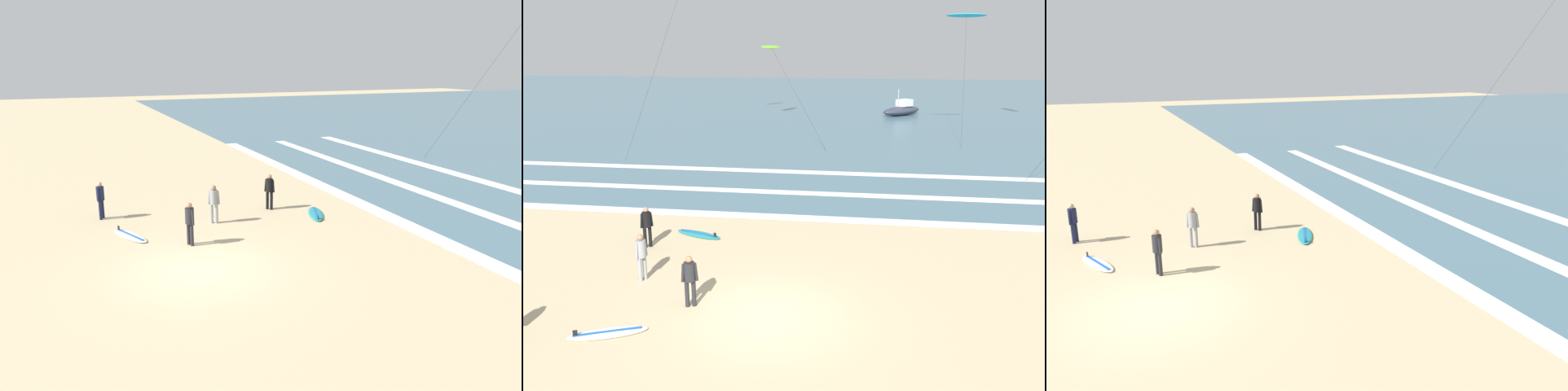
% 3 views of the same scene
% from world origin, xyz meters
% --- Properties ---
extents(ground_plane, '(160.00, 160.00, 0.00)m').
position_xyz_m(ground_plane, '(0.00, 0.00, 0.00)').
color(ground_plane, tan).
extents(ocean_surface, '(140.00, 90.00, 0.01)m').
position_xyz_m(ocean_surface, '(0.00, 53.61, 0.01)').
color(ocean_surface, '#476B7A').
rests_on(ocean_surface, ground).
extents(wave_foam_shoreline, '(47.66, 0.85, 0.01)m').
position_xyz_m(wave_foam_shoreline, '(0.55, 9.01, 0.01)').
color(wave_foam_shoreline, white).
rests_on(wave_foam_shoreline, ocean_surface).
extents(wave_foam_mid_break, '(47.82, 0.77, 0.01)m').
position_xyz_m(wave_foam_mid_break, '(0.94, 13.10, 0.01)').
color(wave_foam_mid_break, white).
rests_on(wave_foam_mid_break, ocean_surface).
extents(wave_foam_outer_break, '(47.10, 0.89, 0.01)m').
position_xyz_m(wave_foam_outer_break, '(-0.01, 17.68, 0.01)').
color(wave_foam_outer_break, white).
rests_on(wave_foam_outer_break, ocean_surface).
extents(surfer_foreground_main, '(0.44, 0.40, 1.60)m').
position_xyz_m(surfer_foreground_main, '(-5.43, 4.73, 0.96)').
color(surfer_foreground_main, black).
rests_on(surfer_foreground_main, ground).
extents(surfer_right_near, '(0.51, 0.32, 1.60)m').
position_xyz_m(surfer_right_near, '(-2.34, 0.31, 0.96)').
color(surfer_right_near, '#232328').
rests_on(surfer_right_near, ground).
extents(surfer_mid_group, '(0.32, 0.50, 1.60)m').
position_xyz_m(surfer_mid_group, '(-4.46, 1.86, 0.96)').
color(surfer_mid_group, gray).
rests_on(surfer_mid_group, ground).
extents(surfboard_foreground_flat, '(2.17, 1.38, 0.25)m').
position_xyz_m(surfboard_foreground_flat, '(-4.06, -1.60, 0.05)').
color(surfboard_foreground_flat, silver).
rests_on(surfboard_foreground_flat, ground).
extents(surfboard_left_pile, '(2.17, 1.33, 0.25)m').
position_xyz_m(surfboard_left_pile, '(-3.90, 6.26, 0.05)').
color(surfboard_left_pile, teal).
rests_on(surfboard_left_pile, ground).
extents(kite_lime_low_near, '(7.36, 16.22, 7.12)m').
position_xyz_m(kite_lime_low_near, '(-6.34, 38.90, 6.85)').
color(kite_lime_low_near, '#70C628').
rests_on(kite_lime_low_near, ground).
extents(kite_cyan_high_left, '(3.25, 7.56, 9.68)m').
position_xyz_m(kite_cyan_high_left, '(10.36, 33.81, 9.41)').
color(kite_cyan_high_left, '#23A8C6').
rests_on(kite_cyan_high_left, ground).
extents(offshore_boat, '(4.82, 4.93, 2.70)m').
position_xyz_m(offshore_boat, '(6.42, 44.40, 0.55)').
color(offshore_boat, '#2D3342').
rests_on(offshore_boat, ground).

